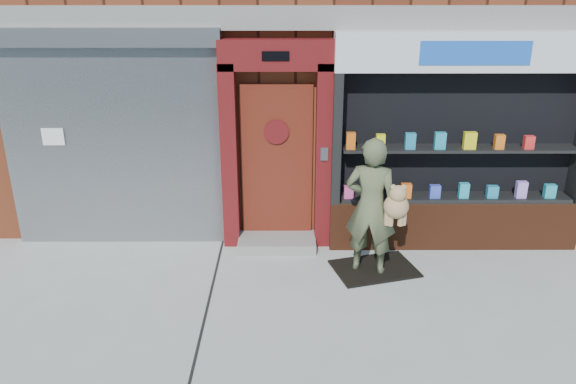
{
  "coord_description": "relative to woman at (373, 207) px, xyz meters",
  "views": [
    {
      "loc": [
        -0.62,
        -5.54,
        3.65
      ],
      "look_at": [
        -0.59,
        1.0,
        1.12
      ],
      "focal_mm": 35.0,
      "sensor_mm": 36.0,
      "label": 1
    }
  ],
  "objects": [
    {
      "name": "ground",
      "position": [
        -0.48,
        -1.02,
        -0.92
      ],
      "size": [
        80.0,
        80.0,
        0.0
      ],
      "primitive_type": "plane",
      "color": "#9E9E99",
      "rests_on": "ground"
    },
    {
      "name": "shutter_bay",
      "position": [
        -3.48,
        0.91,
        0.8
      ],
      "size": [
        3.1,
        0.3,
        3.04
      ],
      "color": "gray",
      "rests_on": "ground"
    },
    {
      "name": "red_door_bay",
      "position": [
        -1.23,
        0.84,
        0.54
      ],
      "size": [
        1.52,
        0.58,
        2.9
      ],
      "color": "#5C0F12",
      "rests_on": "ground"
    },
    {
      "name": "pharmacy_bay",
      "position": [
        1.26,
        0.79,
        0.46
      ],
      "size": [
        3.5,
        0.41,
        3.0
      ],
      "color": "#552714",
      "rests_on": "ground"
    },
    {
      "name": "woman",
      "position": [
        0.0,
        0.0,
        0.0
      ],
      "size": [
        0.84,
        0.61,
        1.82
      ],
      "color": "#535B3C",
      "rests_on": "ground"
    },
    {
      "name": "doormat",
      "position": [
        0.07,
        0.02,
        -0.9
      ],
      "size": [
        1.22,
        1.0,
        0.03
      ],
      "primitive_type": "cube",
      "rotation": [
        0.0,
        0.0,
        0.27
      ],
      "color": "black",
      "rests_on": "ground"
    }
  ]
}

